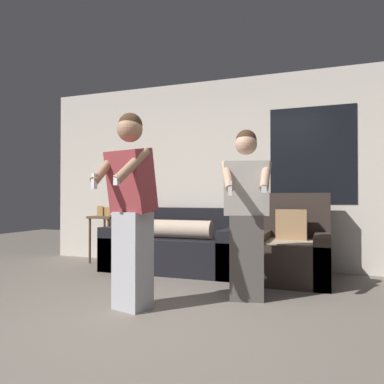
{
  "coord_description": "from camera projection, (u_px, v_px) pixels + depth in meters",
  "views": [
    {
      "loc": [
        1.31,
        -2.3,
        0.99
      ],
      "look_at": [
        0.12,
        0.97,
        1.04
      ],
      "focal_mm": 35.0,
      "sensor_mm": 36.0,
      "label": 1
    }
  ],
  "objects": [
    {
      "name": "armchair",
      "position": [
        291.0,
        252.0,
        4.47
      ],
      "size": [
        0.89,
        0.95,
        1.04
      ],
      "color": "#332823",
      "rests_on": "ground_plane"
    },
    {
      "name": "ground_plane",
      "position": [
        128.0,
        340.0,
        2.6
      ],
      "size": [
        14.0,
        14.0,
        0.0
      ],
      "primitive_type": "plane",
      "color": "slate"
    },
    {
      "name": "side_table",
      "position": [
        106.0,
        224.0,
        5.75
      ],
      "size": [
        0.41,
        0.47,
        0.86
      ],
      "color": "brown",
      "rests_on": "ground_plane"
    },
    {
      "name": "person_left",
      "position": [
        131.0,
        207.0,
        3.31
      ],
      "size": [
        0.48,
        0.56,
        1.74
      ],
      "color": "#B2B2B7",
      "rests_on": "ground_plane"
    },
    {
      "name": "wall_back",
      "position": [
        232.0,
        172.0,
        5.38
      ],
      "size": [
        5.96,
        0.07,
        2.7
      ],
      "color": "silver",
      "rests_on": "ground_plane"
    },
    {
      "name": "couch",
      "position": [
        178.0,
        247.0,
        5.11
      ],
      "size": [
        1.91,
        0.93,
        0.84
      ],
      "color": "black",
      "rests_on": "ground_plane"
    },
    {
      "name": "person_right",
      "position": [
        246.0,
        213.0,
        3.63
      ],
      "size": [
        0.5,
        0.53,
        1.65
      ],
      "color": "#56514C",
      "rests_on": "ground_plane"
    }
  ]
}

